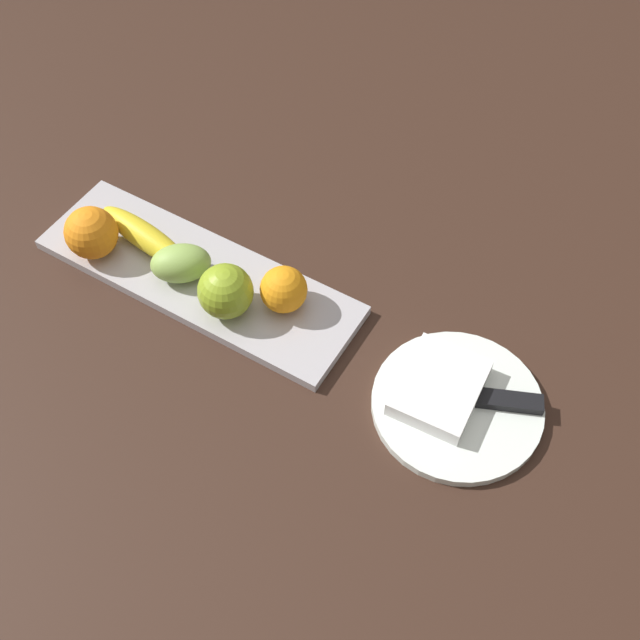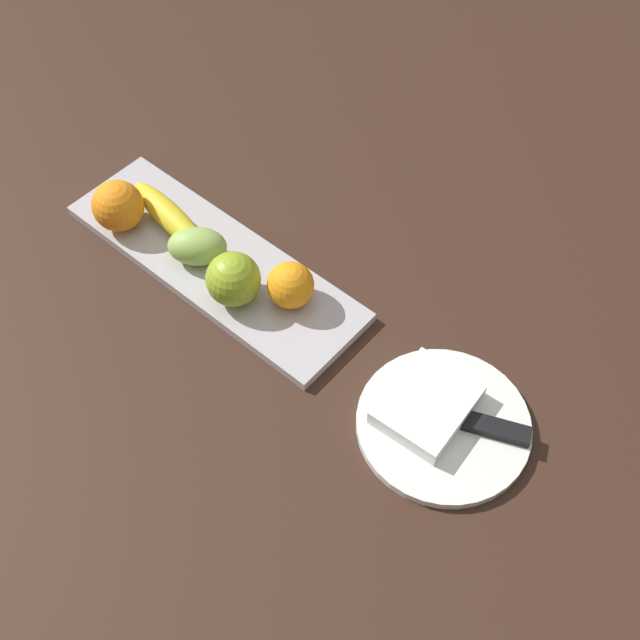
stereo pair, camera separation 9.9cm
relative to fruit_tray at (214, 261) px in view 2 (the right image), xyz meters
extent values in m
plane|color=#352117|center=(-0.01, 0.04, -0.01)|extent=(2.40, 2.40, 0.00)
cube|color=#B5B1B8|center=(0.00, 0.00, 0.00)|extent=(0.47, 0.15, 0.01)
sphere|color=#8EAC26|center=(-0.07, 0.03, 0.04)|extent=(0.07, 0.07, 0.07)
ellipsoid|color=yellow|center=(0.09, 0.00, 0.03)|extent=(0.18, 0.06, 0.04)
sphere|color=orange|center=(0.15, 0.04, 0.04)|extent=(0.07, 0.07, 0.07)
sphere|color=orange|center=(-0.13, -0.02, 0.04)|extent=(0.06, 0.06, 0.06)
ellipsoid|color=#95BC56|center=(0.01, 0.01, 0.03)|extent=(0.10, 0.10, 0.05)
cylinder|color=white|center=(-0.40, 0.00, 0.00)|extent=(0.21, 0.21, 0.01)
cube|color=white|center=(-0.37, 0.00, 0.02)|extent=(0.10, 0.13, 0.02)
cube|color=silver|center=(-0.40, -0.01, 0.01)|extent=(0.15, 0.08, 0.00)
cube|color=black|center=(-0.45, -0.03, 0.01)|extent=(0.09, 0.06, 0.01)
camera|label=1|loc=(-0.50, 0.50, 0.84)|focal=43.22mm
camera|label=2|loc=(-0.58, 0.44, 0.84)|focal=43.22mm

